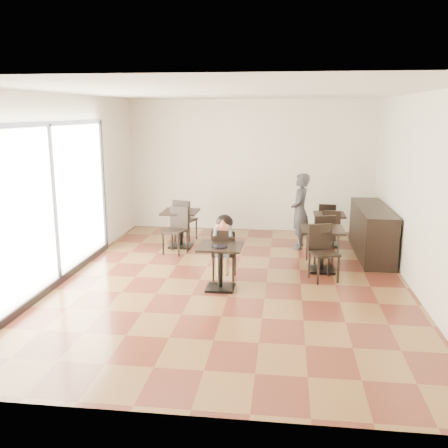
% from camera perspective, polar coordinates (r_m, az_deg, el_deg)
% --- Properties ---
extents(floor, '(6.00, 8.00, 0.01)m').
position_cam_1_polar(floor, '(8.77, 1.03, -6.53)').
color(floor, brown).
rests_on(floor, ground).
extents(ceiling, '(6.00, 8.00, 0.01)m').
position_cam_1_polar(ceiling, '(8.29, 1.12, 14.85)').
color(ceiling, silver).
rests_on(ceiling, floor).
extents(wall_back, '(6.00, 0.01, 3.20)m').
position_cam_1_polar(wall_back, '(12.34, 3.05, 6.66)').
color(wall_back, white).
rests_on(wall_back, floor).
extents(wall_front, '(6.00, 0.01, 3.20)m').
position_cam_1_polar(wall_front, '(4.51, -4.31, -3.84)').
color(wall_front, white).
rests_on(wall_front, floor).
extents(wall_left, '(0.01, 8.00, 3.20)m').
position_cam_1_polar(wall_left, '(9.19, -17.91, 4.03)').
color(wall_left, white).
rests_on(wall_left, floor).
extents(wall_right, '(0.01, 8.00, 3.20)m').
position_cam_1_polar(wall_right, '(8.61, 21.39, 3.22)').
color(wall_right, white).
rests_on(wall_right, floor).
extents(storefront_window, '(0.04, 4.50, 2.60)m').
position_cam_1_polar(storefront_window, '(8.77, -19.00, 2.23)').
color(storefront_window, white).
rests_on(storefront_window, floor).
extents(child_table, '(0.71, 0.71, 0.75)m').
position_cam_1_polar(child_table, '(8.27, -0.43, -4.97)').
color(child_table, black).
rests_on(child_table, floor).
extents(child_chair, '(0.41, 0.41, 0.91)m').
position_cam_1_polar(child_chair, '(8.77, 0.04, -3.41)').
color(child_chair, black).
rests_on(child_chair, floor).
extents(child, '(0.41, 0.57, 1.14)m').
position_cam_1_polar(child, '(8.74, 0.04, -2.68)').
color(child, slate).
rests_on(child, child_chair).
extents(plate, '(0.25, 0.25, 0.02)m').
position_cam_1_polar(plate, '(8.07, -0.53, -2.57)').
color(plate, black).
rests_on(plate, child_table).
extents(pizza_slice, '(0.26, 0.20, 0.06)m').
position_cam_1_polar(pizza_slice, '(8.46, -0.12, -0.28)').
color(pizza_slice, tan).
rests_on(pizza_slice, child).
extents(adult_patron, '(0.44, 0.63, 1.62)m').
position_cam_1_polar(adult_patron, '(10.81, 8.67, 1.46)').
color(adult_patron, '#38373C').
rests_on(adult_patron, floor).
extents(cafe_table_mid, '(0.99, 0.99, 0.81)m').
position_cam_1_polar(cafe_table_mid, '(9.38, 11.12, -2.91)').
color(cafe_table_mid, black).
rests_on(cafe_table_mid, floor).
extents(cafe_table_left, '(0.94, 0.94, 0.80)m').
position_cam_1_polar(cafe_table_left, '(10.92, -4.99, -0.54)').
color(cafe_table_left, black).
rests_on(cafe_table_left, floor).
extents(cafe_table_back, '(0.73, 0.73, 0.71)m').
position_cam_1_polar(cafe_table_back, '(11.24, 11.87, -0.63)').
color(cafe_table_back, black).
rests_on(cafe_table_back, floor).
extents(chair_mid_a, '(0.57, 0.57, 0.97)m').
position_cam_1_polar(chair_mid_a, '(9.89, 10.93, -1.60)').
color(chair_mid_a, black).
rests_on(chair_mid_a, floor).
extents(chair_mid_b, '(0.57, 0.57, 0.97)m').
position_cam_1_polar(chair_mid_b, '(8.83, 11.37, -3.35)').
color(chair_mid_b, black).
rests_on(chair_mid_b, floor).
extents(chair_left_a, '(0.54, 0.54, 0.96)m').
position_cam_1_polar(chair_left_a, '(11.43, -4.43, 0.47)').
color(chair_left_a, black).
rests_on(chair_left_a, floor).
extents(chair_left_b, '(0.54, 0.54, 0.96)m').
position_cam_1_polar(chair_left_b, '(10.38, -5.63, -0.80)').
color(chair_left_b, black).
rests_on(chair_left_b, floor).
extents(chair_back_a, '(0.42, 0.42, 0.85)m').
position_cam_1_polar(chair_back_a, '(11.76, 11.68, 0.32)').
color(chair_back_a, black).
rests_on(chair_back_a, floor).
extents(chair_back_b, '(0.42, 0.42, 0.85)m').
position_cam_1_polar(chair_back_b, '(10.69, 12.12, -0.92)').
color(chair_back_b, black).
rests_on(chair_back_b, floor).
extents(service_counter, '(0.60, 2.40, 1.00)m').
position_cam_1_polar(service_counter, '(10.66, 16.53, -0.79)').
color(service_counter, black).
rests_on(service_counter, floor).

